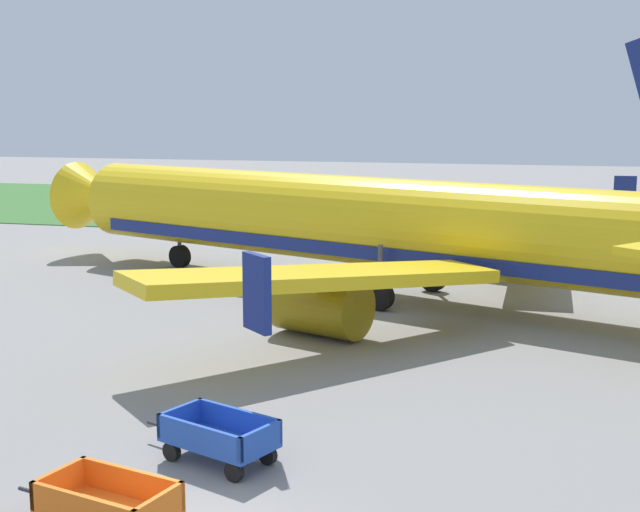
{
  "coord_description": "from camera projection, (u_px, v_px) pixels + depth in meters",
  "views": [
    {
      "loc": [
        6.39,
        -14.09,
        7.86
      ],
      "look_at": [
        -0.96,
        14.61,
        2.8
      ],
      "focal_mm": 49.03,
      "sensor_mm": 36.0,
      "label": 1
    }
  ],
  "objects": [
    {
      "name": "grass_strip",
      "position": [
        455.0,
        212.0,
        65.85
      ],
      "size": [
        220.0,
        28.0,
        0.06
      ],
      "primitive_type": "cube",
      "color": "#3D7033",
      "rests_on": "ground"
    },
    {
      "name": "baggage_cart_nearest",
      "position": [
        107.0,
        505.0,
        16.11
      ],
      "size": [
        3.62,
        1.97,
        1.07
      ],
      "color": "orange",
      "rests_on": "ground"
    },
    {
      "name": "airplane",
      "position": [
        378.0,
        224.0,
        36.33
      ],
      "size": [
        36.28,
        29.56,
        11.34
      ],
      "color": "yellow",
      "rests_on": "ground"
    },
    {
      "name": "baggage_cart_second_in_row",
      "position": [
        219.0,
        437.0,
        19.47
      ],
      "size": [
        3.57,
        2.23,
        1.07
      ],
      "color": "#234CB2",
      "rests_on": "ground"
    }
  ]
}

